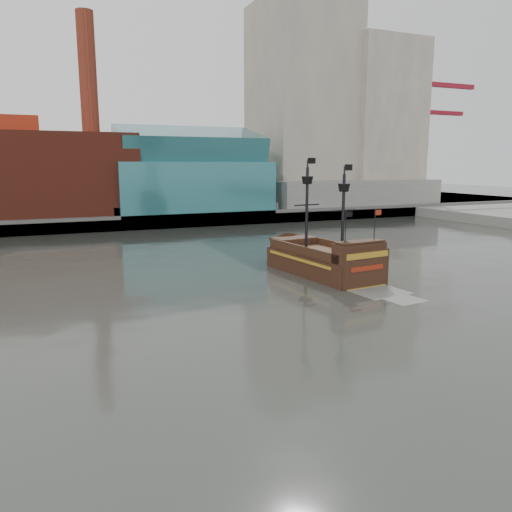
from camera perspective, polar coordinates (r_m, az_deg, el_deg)
name	(u,v)px	position (r m, az deg, el deg)	size (l,w,h in m)	color
ground	(337,340)	(34.41, 9.28, -9.50)	(400.00, 400.00, 0.00)	#252722
promenade_far	(124,210)	(120.91, -14.86, 5.11)	(220.00, 60.00, 2.00)	slate
seawall	(149,222)	(91.94, -12.10, 3.80)	(220.00, 1.00, 2.60)	#4C4C49
skyline	(149,103)	(114.73, -12.18, 16.74)	(149.00, 45.00, 62.00)	#7E644C
crane_a	(423,136)	(145.71, 18.60, 12.92)	(22.50, 4.00, 32.25)	slate
crane_b	(425,150)	(159.42, 18.72, 11.38)	(19.10, 4.00, 26.25)	slate
pirate_ship	(324,263)	(53.73, 7.74, -0.85)	(7.12, 18.11, 13.21)	black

